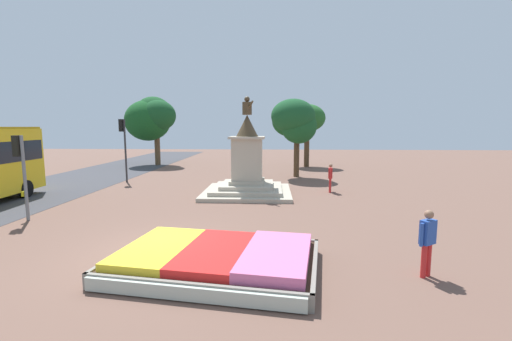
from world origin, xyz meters
TOP-DOWN VIEW (x-y plane):
  - ground_plane at (0.00, 0.00)m, footprint 90.96×90.96m
  - flower_planter at (1.86, -1.16)m, footprint 5.59×4.21m
  - statue_monument at (1.92, 8.82)m, footprint 4.67×4.67m
  - traffic_light_mid_block at (-6.39, 3.15)m, footprint 0.42×0.31m
  - traffic_light_far_corner at (-6.41, 12.42)m, footprint 0.42×0.30m
  - pedestrian_with_handbag at (6.50, 9.48)m, footprint 0.28×0.72m
  - pedestrian_crossing_plaza at (7.00, -1.34)m, footprint 0.49×0.39m
  - park_tree_far_left at (-8.04, 22.47)m, footprint 4.84×4.56m
  - park_tree_behind_statue at (6.08, 22.06)m, footprint 3.72×3.42m
  - park_tree_far_right at (4.81, 15.07)m, footprint 3.21×3.44m

SIDE VIEW (x-z plane):
  - ground_plane at x=0.00m, z-range 0.00..0.00m
  - flower_planter at x=1.86m, z-range -0.04..0.57m
  - pedestrian_with_handbag at x=6.50m, z-range 0.10..1.71m
  - pedestrian_crossing_plaza at x=7.00m, z-range 0.13..1.80m
  - statue_monument at x=1.92m, z-range -1.38..3.85m
  - traffic_light_mid_block at x=-6.39m, z-range 0.64..3.95m
  - traffic_light_far_corner at x=-6.41m, z-range 0.80..4.93m
  - park_tree_far_right at x=4.81m, z-range 1.28..6.86m
  - park_tree_behind_statue at x=6.08m, z-range 1.36..7.03m
  - park_tree_far_left at x=-8.04m, z-range 1.23..7.69m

